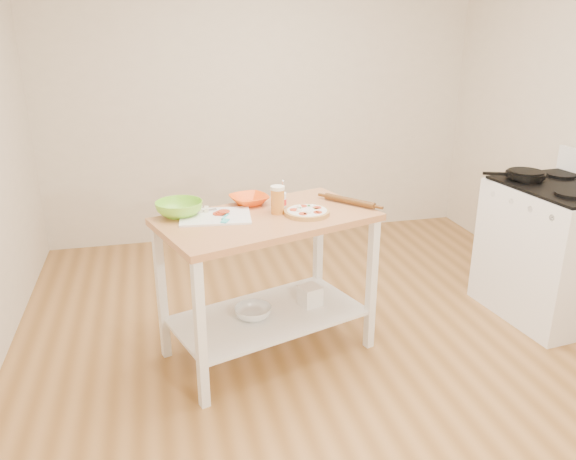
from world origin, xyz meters
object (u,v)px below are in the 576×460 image
(gas_stove, at_px, (554,250))
(skillet, at_px, (524,174))
(spatula, at_px, (225,218))
(knife, at_px, (189,214))
(pizza, at_px, (307,212))
(green_bowl, at_px, (179,209))
(yogurt_tub, at_px, (279,201))
(prep_island, at_px, (268,256))
(orange_bowl, at_px, (249,200))
(beer_pint, at_px, (278,200))
(shelf_bin, at_px, (310,295))
(shelf_glass_bowl, at_px, (253,312))
(rolling_pin, at_px, (350,201))
(cutting_board, at_px, (215,216))

(gas_stove, relative_size, skillet, 2.77)
(spatula, xyz_separation_m, knife, (-0.19, 0.13, 0.00))
(pizza, relative_size, green_bowl, 0.98)
(gas_stove, height_order, skillet, gas_stove)
(skillet, relative_size, yogurt_tub, 2.12)
(skillet, distance_m, pizza, 1.65)
(prep_island, height_order, orange_bowl, orange_bowl)
(spatula, relative_size, beer_pint, 0.94)
(knife, relative_size, orange_bowl, 1.14)
(shelf_bin, bearing_deg, prep_island, -167.45)
(yogurt_tub, distance_m, shelf_glass_bowl, 0.70)
(gas_stove, height_order, orange_bowl, gas_stove)
(knife, relative_size, shelf_glass_bowl, 1.14)
(orange_bowl, xyz_separation_m, shelf_glass_bowl, (-0.04, -0.28, -0.63))
(prep_island, xyz_separation_m, skillet, (1.86, 0.24, 0.32))
(gas_stove, distance_m, green_bowl, 2.57)
(rolling_pin, bearing_deg, spatula, -170.60)
(orange_bowl, bearing_deg, knife, -157.74)
(prep_island, distance_m, knife, 0.52)
(knife, relative_size, green_bowl, 0.96)
(gas_stove, distance_m, knife, 2.51)
(gas_stove, distance_m, cutting_board, 2.37)
(prep_island, relative_size, spatula, 8.86)
(pizza, bearing_deg, orange_bowl, 136.50)
(rolling_pin, bearing_deg, shelf_glass_bowl, -169.22)
(gas_stove, height_order, spatula, gas_stove)
(spatula, bearing_deg, gas_stove, -60.68)
(pizza, height_order, beer_pint, beer_pint)
(knife, xyz_separation_m, green_bowl, (-0.05, 0.03, 0.03))
(cutting_board, relative_size, beer_pint, 2.61)
(spatula, distance_m, orange_bowl, 0.34)
(beer_pint, xyz_separation_m, shelf_bin, (0.21, 0.03, -0.66))
(gas_stove, relative_size, green_bowl, 4.08)
(prep_island, distance_m, orange_bowl, 0.38)
(gas_stove, xyz_separation_m, pizza, (-1.80, -0.06, 0.44))
(spatula, relative_size, orange_bowl, 0.68)
(pizza, bearing_deg, shelf_glass_bowl, 179.64)
(shelf_bin, bearing_deg, green_bowl, 175.08)
(green_bowl, bearing_deg, cutting_board, -21.32)
(pizza, bearing_deg, prep_island, 173.83)
(cutting_board, relative_size, orange_bowl, 1.88)
(skillet, xyz_separation_m, shelf_bin, (-1.57, -0.17, -0.65))
(spatula, relative_size, yogurt_tub, 0.82)
(green_bowl, distance_m, shelf_glass_bowl, 0.77)
(prep_island, bearing_deg, yogurt_tub, 45.64)
(gas_stove, relative_size, rolling_pin, 3.17)
(shelf_glass_bowl, bearing_deg, rolling_pin, 10.78)
(skillet, distance_m, shelf_glass_bowl, 2.09)
(pizza, bearing_deg, gas_stove, 1.99)
(spatula, height_order, yogurt_tub, yogurt_tub)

